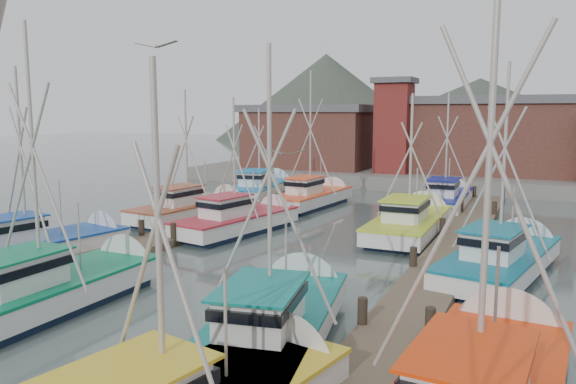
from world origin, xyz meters
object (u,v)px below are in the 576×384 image
at_px(boat_4, 59,287).
at_px(boat_12, 314,197).
at_px(lookout_tower, 394,125).
at_px(boat_8, 243,220).

distance_m(boat_4, boat_12, 23.21).
bearing_deg(boat_4, lookout_tower, 87.12).
bearing_deg(boat_12, boat_4, -84.93).
bearing_deg(boat_8, lookout_tower, 94.79).
relative_size(lookout_tower, boat_4, 0.82).
height_order(lookout_tower, boat_4, lookout_tower).
height_order(boat_8, boat_12, boat_12).
xyz_separation_m(lookout_tower, boat_12, (-2.20, -13.67, -4.86)).
height_order(boat_4, boat_12, boat_4).
xyz_separation_m(lookout_tower, boat_8, (-2.50, -23.57, -4.87)).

